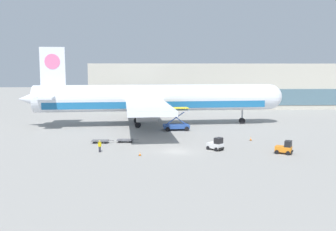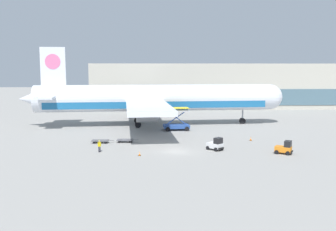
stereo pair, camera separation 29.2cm
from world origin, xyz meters
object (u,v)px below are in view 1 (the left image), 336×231
object	(u,v)px
traffic_cone_near	(251,139)
airplane_main	(152,99)
traffic_cone_far	(140,154)
baggage_dolly_lead	(100,141)
baggage_tug_foreground	(285,148)
baggage_dolly_second	(125,140)
ground_crew_near	(100,145)
scissor_lift_loader	(176,121)
baggage_tug_mid	(216,144)

from	to	relation	value
traffic_cone_near	airplane_main	bearing A→B (deg)	132.70
traffic_cone_far	baggage_dolly_lead	bearing A→B (deg)	125.96
baggage_tug_foreground	baggage_dolly_second	bearing A→B (deg)	-171.25
baggage_dolly_lead	ground_crew_near	bearing A→B (deg)	-80.18
scissor_lift_loader	baggage_tug_foreground	size ratio (longest dim) A/B	1.92
ground_crew_near	scissor_lift_loader	bearing A→B (deg)	18.57
airplane_main	baggage_tug_foreground	size ratio (longest dim) A/B	20.62
ground_crew_near	traffic_cone_near	bearing A→B (deg)	-20.78
airplane_main	scissor_lift_loader	distance (m)	9.22
traffic_cone_far	traffic_cone_near	bearing A→B (deg)	29.03
baggage_dolly_lead	ground_crew_near	distance (m)	7.09
baggage_dolly_lead	airplane_main	bearing A→B (deg)	68.51
airplane_main	ground_crew_near	world-z (taller)	airplane_main
baggage_tug_foreground	ground_crew_near	distance (m)	27.55
airplane_main	baggage_tug_mid	size ratio (longest dim) A/B	20.96
airplane_main	ground_crew_near	size ratio (longest dim) A/B	32.24
traffic_cone_near	traffic_cone_far	distance (m)	21.78
baggage_tug_foreground	traffic_cone_far	xyz separation A→B (m)	(-21.34, -0.26, -0.60)
baggage_tug_foreground	ground_crew_near	bearing A→B (deg)	-154.10
scissor_lift_loader	baggage_tug_foreground	bearing A→B (deg)	-60.93
baggage_dolly_lead	ground_crew_near	size ratio (longest dim) A/B	2.07
ground_crew_near	baggage_tug_mid	bearing A→B (deg)	-36.25
ground_crew_near	baggage_dolly_second	bearing A→B (deg)	27.30
airplane_main	traffic_cone_far	distance (m)	29.71
baggage_dolly_lead	baggage_dolly_second	world-z (taller)	same
baggage_tug_foreground	traffic_cone_far	distance (m)	21.35
traffic_cone_near	baggage_tug_foreground	bearing A→B (deg)	-77.46
baggage_tug_foreground	airplane_main	bearing A→B (deg)	154.65
baggage_dolly_lead	baggage_tug_mid	bearing A→B (deg)	-15.87
baggage_tug_mid	baggage_dolly_lead	distance (m)	19.64
scissor_lift_loader	baggage_tug_foreground	world-z (taller)	scissor_lift_loader
baggage_tug_foreground	baggage_tug_mid	xyz separation A→B (m)	(-9.71, 2.98, 0.00)
baggage_tug_foreground	baggage_tug_mid	distance (m)	10.15
baggage_tug_foreground	baggage_dolly_lead	xyz separation A→B (m)	(-28.29, 9.32, -0.49)
scissor_lift_loader	traffic_cone_near	world-z (taller)	scissor_lift_loader
baggage_dolly_second	traffic_cone_far	xyz separation A→B (m)	(2.76, -9.99, -0.11)
airplane_main	scissor_lift_loader	world-z (taller)	airplane_main
scissor_lift_loader	traffic_cone_far	world-z (taller)	scissor_lift_loader
baggage_dolly_second	traffic_cone_far	distance (m)	10.36
scissor_lift_loader	traffic_cone_far	size ratio (longest dim) A/B	9.56
airplane_main	baggage_dolly_lead	world-z (taller)	airplane_main
traffic_cone_near	traffic_cone_far	bearing A→B (deg)	-150.97
airplane_main	traffic_cone_far	size ratio (longest dim) A/B	102.68
baggage_dolly_second	ground_crew_near	distance (m)	8.16
airplane_main	baggage_tug_mid	world-z (taller)	airplane_main
scissor_lift_loader	ground_crew_near	world-z (taller)	scissor_lift_loader
ground_crew_near	traffic_cone_near	size ratio (longest dim) A/B	2.56
baggage_tug_mid	airplane_main	bearing A→B (deg)	159.24
airplane_main	traffic_cone_far	world-z (taller)	airplane_main
baggage_tug_mid	baggage_dolly_second	world-z (taller)	baggage_tug_mid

